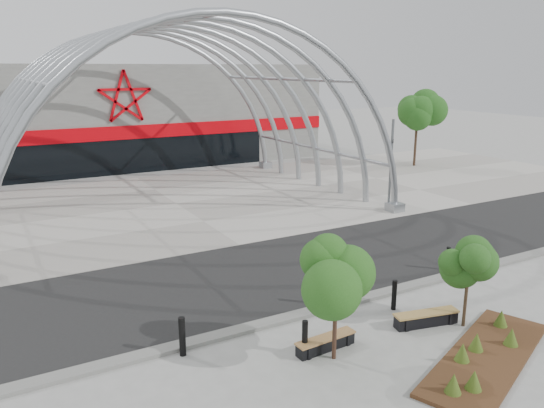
# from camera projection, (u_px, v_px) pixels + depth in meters

# --- Properties ---
(ground) EXTENTS (140.00, 140.00, 0.00)m
(ground) POSITION_uv_depth(u_px,v_px,m) (330.00, 304.00, 17.84)
(ground) COLOR gray
(ground) RESTS_ON ground
(road) EXTENTS (140.00, 7.00, 0.02)m
(road) POSITION_uv_depth(u_px,v_px,m) (278.00, 271.00, 20.80)
(road) COLOR black
(road) RESTS_ON ground
(forecourt) EXTENTS (60.00, 17.00, 0.04)m
(forecourt) POSITION_uv_depth(u_px,v_px,m) (176.00, 204.00, 30.95)
(forecourt) COLOR gray
(forecourt) RESTS_ON ground
(kerb) EXTENTS (60.00, 0.50, 0.12)m
(kerb) POSITION_uv_depth(u_px,v_px,m) (334.00, 306.00, 17.62)
(kerb) COLOR slate
(kerb) RESTS_ON ground
(arena_building) EXTENTS (34.00, 15.24, 8.00)m
(arena_building) POSITION_uv_depth(u_px,v_px,m) (104.00, 113.00, 45.14)
(arena_building) COLOR slate
(arena_building) RESTS_ON ground
(vault_canopy) EXTENTS (20.80, 15.80, 20.36)m
(vault_canopy) POSITION_uv_depth(u_px,v_px,m) (176.00, 204.00, 30.95)
(vault_canopy) COLOR #9BA0A5
(vault_canopy) RESTS_ON ground
(planting_bed) EXTENTS (6.14, 3.92, 0.62)m
(planting_bed) POSITION_uv_depth(u_px,v_px,m) (485.00, 355.00, 14.42)
(planting_bed) COLOR #3D2415
(planting_bed) RESTS_ON ground
(signal_pole) EXTENTS (0.22, 0.72, 5.05)m
(signal_pole) POSITION_uv_depth(u_px,v_px,m) (391.00, 163.00, 29.08)
(signal_pole) COLOR slate
(signal_pole) RESTS_ON ground
(street_tree_0) EXTENTS (1.62, 1.62, 3.69)m
(street_tree_0) POSITION_uv_depth(u_px,v_px,m) (337.00, 268.00, 13.89)
(street_tree_0) COLOR black
(street_tree_0) RESTS_ON ground
(street_tree_1) EXTENTS (1.28, 1.28, 3.02)m
(street_tree_1) POSITION_uv_depth(u_px,v_px,m) (469.00, 260.00, 15.83)
(street_tree_1) COLOR #2F2416
(street_tree_1) RESTS_ON ground
(bench_0) EXTENTS (1.92, 0.53, 0.40)m
(bench_0) POSITION_uv_depth(u_px,v_px,m) (326.00, 343.00, 14.94)
(bench_0) COLOR black
(bench_0) RESTS_ON ground
(bench_1) EXTENTS (2.14, 0.90, 0.44)m
(bench_1) POSITION_uv_depth(u_px,v_px,m) (426.00, 319.00, 16.36)
(bench_1) COLOR black
(bench_1) RESTS_ON ground
(bollard_0) EXTENTS (0.18, 0.18, 1.14)m
(bollard_0) POSITION_uv_depth(u_px,v_px,m) (182.00, 337.00, 14.56)
(bollard_0) COLOR black
(bollard_0) RESTS_ON ground
(bollard_1) EXTENTS (0.17, 0.17, 1.03)m
(bollard_1) POSITION_uv_depth(u_px,v_px,m) (305.00, 338.00, 14.58)
(bollard_1) COLOR black
(bollard_1) RESTS_ON ground
(bollard_2) EXTENTS (0.17, 0.17, 1.04)m
(bollard_2) POSITION_uv_depth(u_px,v_px,m) (328.00, 291.00, 17.62)
(bollard_2) COLOR black
(bollard_2) RESTS_ON ground
(bollard_3) EXTENTS (0.16, 0.16, 1.02)m
(bollard_3) POSITION_uv_depth(u_px,v_px,m) (394.00, 295.00, 17.37)
(bollard_3) COLOR black
(bollard_3) RESTS_ON ground
(bollard_4) EXTENTS (0.15, 0.15, 0.96)m
(bollard_4) POSITION_uv_depth(u_px,v_px,m) (448.00, 259.00, 20.75)
(bollard_4) COLOR black
(bollard_4) RESTS_ON ground
(bg_tree_1) EXTENTS (2.70, 2.70, 5.91)m
(bg_tree_1) POSITION_uv_depth(u_px,v_px,m) (418.00, 113.00, 41.90)
(bg_tree_1) COLOR #302015
(bg_tree_1) RESTS_ON ground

